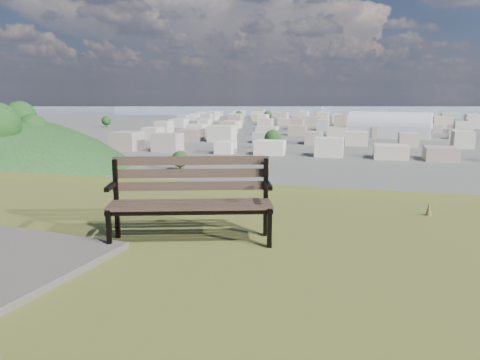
# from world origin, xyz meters

# --- Properties ---
(park_bench) EXTENTS (1.72, 0.99, 0.86)m
(park_bench) POSITION_xyz_m (-0.14, 1.51, 25.49)
(park_bench) COLOR #473629
(park_bench) RESTS_ON hilltop_mesa
(grass_tufts) EXTENTS (12.49, 7.38, 0.28)m
(grass_tufts) POSITION_xyz_m (-0.13, -0.44, 25.11)
(grass_tufts) COLOR brown
(grass_tufts) RESTS_ON hilltop_mesa
(arena) EXTENTS (51.82, 29.47, 20.60)m
(arena) POSITION_xyz_m (18.10, 302.06, 4.86)
(arena) COLOR silver
(arena) RESTS_ON ground
(city_blocks) EXTENTS (395.00, 361.00, 7.00)m
(city_blocks) POSITION_xyz_m (0.00, 394.44, 3.50)
(city_blocks) COLOR silver
(city_blocks) RESTS_ON ground
(city_trees) EXTENTS (406.52, 387.20, 9.98)m
(city_trees) POSITION_xyz_m (-26.39, 319.00, 4.83)
(city_trees) COLOR #312318
(city_trees) RESTS_ON ground
(bay_water) EXTENTS (2400.00, 700.00, 0.12)m
(bay_water) POSITION_xyz_m (0.00, 900.00, 0.00)
(bay_water) COLOR gray
(bay_water) RESTS_ON ground
(far_hills) EXTENTS (2050.00, 340.00, 60.00)m
(far_hills) POSITION_xyz_m (-60.92, 1402.93, 25.47)
(far_hills) COLOR #8693A6
(far_hills) RESTS_ON ground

